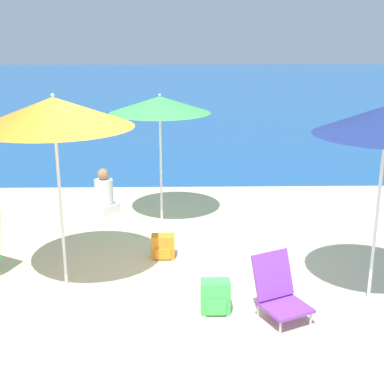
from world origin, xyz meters
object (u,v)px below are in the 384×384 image
(backpack_orange, at_px, (163,247))
(beach_chair_purple, at_px, (278,290))
(beach_umbrella_green, at_px, (160,105))
(beach_umbrella_orange, at_px, (54,112))
(person_seated_near, at_px, (104,195))
(backpack_green, at_px, (215,297))

(backpack_orange, bearing_deg, beach_chair_purple, -51.03)
(beach_umbrella_green, xyz_separation_m, beach_chair_purple, (1.38, -3.15, -1.60))
(beach_umbrella_green, height_order, beach_chair_purple, beach_umbrella_green)
(beach_umbrella_orange, distance_m, person_seated_near, 3.24)
(person_seated_near, height_order, backpack_orange, person_seated_near)
(beach_umbrella_green, height_order, person_seated_near, beach_umbrella_green)
(beach_umbrella_orange, relative_size, person_seated_near, 2.96)
(beach_umbrella_orange, distance_m, beach_chair_purple, 3.20)
(beach_umbrella_green, distance_m, backpack_orange, 2.33)
(beach_umbrella_green, bearing_deg, person_seated_near, 159.36)
(beach_chair_purple, bearing_deg, backpack_orange, 103.13)
(person_seated_near, bearing_deg, backpack_orange, -24.09)
(person_seated_near, relative_size, backpack_orange, 2.43)
(beach_umbrella_orange, xyz_separation_m, beach_umbrella_green, (1.11, 2.31, -0.22))
(beach_umbrella_orange, xyz_separation_m, backpack_orange, (1.18, 0.78, -1.98))
(beach_umbrella_green, xyz_separation_m, backpack_green, (0.70, -3.05, -1.72))
(person_seated_near, bearing_deg, beach_umbrella_green, 16.05)
(backpack_green, height_order, backpack_orange, backpack_green)
(beach_umbrella_orange, height_order, beach_chair_purple, beach_umbrella_orange)
(beach_umbrella_orange, height_order, person_seated_near, beach_umbrella_orange)
(person_seated_near, bearing_deg, beach_umbrella_orange, -55.75)
(beach_chair_purple, relative_size, backpack_orange, 2.22)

